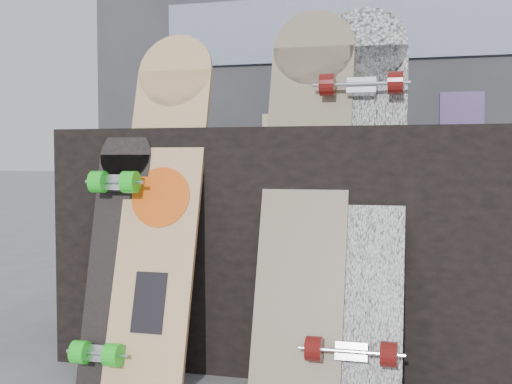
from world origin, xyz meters
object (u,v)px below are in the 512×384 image
(longboard_cascadia, at_px, (359,185))
(skateboard_dark, at_px, (113,252))
(longboard_geisha, at_px, (162,193))
(vendor_table, at_px, (302,243))
(longboard_celtic, at_px, (306,180))

(longboard_cascadia, relative_size, skateboard_dark, 1.49)
(longboard_geisha, height_order, longboard_cascadia, longboard_cascadia)
(vendor_table, height_order, skateboard_dark, same)
(vendor_table, relative_size, longboard_celtic, 1.34)
(longboard_celtic, distance_m, skateboard_dark, 0.65)
(vendor_table, distance_m, longboard_geisha, 0.55)
(longboard_celtic, relative_size, skateboard_dark, 1.49)
(vendor_table, relative_size, longboard_cascadia, 1.34)
(vendor_table, distance_m, longboard_cascadia, 0.42)
(longboard_celtic, xyz_separation_m, longboard_cascadia, (0.16, 0.00, -0.01))
(longboard_geisha, relative_size, skateboard_dark, 1.40)
(longboard_geisha, bearing_deg, longboard_celtic, 6.57)
(longboard_geisha, bearing_deg, skateboard_dark, -153.62)
(vendor_table, relative_size, skateboard_dark, 1.99)
(longboard_geisha, height_order, longboard_celtic, longboard_celtic)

